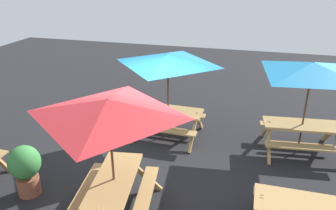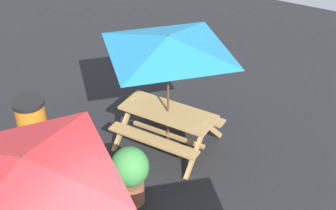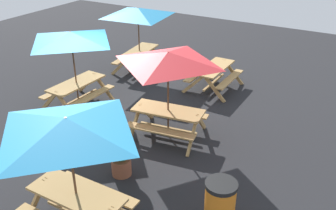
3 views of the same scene
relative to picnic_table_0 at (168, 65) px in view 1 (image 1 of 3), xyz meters
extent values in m
plane|color=#232326|center=(0.13, 1.44, -1.99)|extent=(24.00, 24.00, 0.00)
cube|color=tan|center=(0.00, 0.00, -1.25)|extent=(1.83, 0.77, 0.05)
cube|color=tan|center=(-0.02, -0.55, -1.54)|extent=(1.81, 0.33, 0.04)
cube|color=tan|center=(0.02, 0.55, -1.54)|extent=(1.81, 0.33, 0.04)
cube|color=tan|center=(-0.79, -0.33, -1.62)|extent=(0.09, 0.80, 0.81)
cube|color=tan|center=(-0.76, 0.40, -1.62)|extent=(0.09, 0.80, 0.81)
cube|color=tan|center=(0.76, -0.40, -1.62)|extent=(0.09, 0.80, 0.81)
cube|color=tan|center=(0.79, 0.33, -1.62)|extent=(0.09, 0.80, 0.81)
cube|color=tan|center=(0.00, 0.00, -1.77)|extent=(1.56, 0.13, 0.06)
cylinder|color=brown|center=(0.00, 0.00, -0.84)|extent=(0.04, 0.04, 2.30)
pyramid|color=#268CC6|center=(0.00, 0.00, 0.17)|extent=(2.08, 2.08, 0.28)
cube|color=tan|center=(0.14, 3.20, -1.25)|extent=(0.96, 1.88, 0.05)
cube|color=tan|center=(0.68, 3.28, -1.54)|extent=(0.52, 1.82, 0.04)
cube|color=tan|center=(-0.41, 3.12, -1.54)|extent=(0.52, 1.82, 0.04)
cube|color=tan|center=(0.62, 2.48, -1.62)|extent=(0.80, 0.18, 0.81)
cube|color=tan|center=(-0.11, 2.37, -1.62)|extent=(0.80, 0.18, 0.81)
cube|color=tan|center=(0.14, 3.20, -1.77)|extent=(0.30, 1.55, 0.06)
cylinder|color=brown|center=(0.14, 3.20, -0.84)|extent=(0.04, 0.04, 2.30)
pyramid|color=red|center=(0.14, 3.20, 0.17)|extent=(2.27, 2.27, 0.28)
cube|color=tan|center=(-3.34, -0.02, -1.25)|extent=(1.87, 0.89, 0.05)
cube|color=tan|center=(-3.28, -0.56, -1.54)|extent=(1.82, 0.45, 0.04)
cube|color=tan|center=(-3.40, 0.53, -1.54)|extent=(1.82, 0.45, 0.04)
cube|color=tan|center=(-4.08, -0.46, -1.62)|extent=(0.15, 0.80, 0.81)
cube|color=tan|center=(-2.52, -0.30, -1.62)|extent=(0.15, 0.80, 0.81)
cube|color=tan|center=(-2.60, 0.43, -1.62)|extent=(0.15, 0.80, 0.81)
cube|color=tan|center=(-3.34, -0.02, -1.77)|extent=(1.56, 0.24, 0.06)
cylinder|color=brown|center=(-3.34, -0.02, -0.84)|extent=(0.04, 0.04, 2.30)
pyramid|color=#268CC6|center=(-3.34, -0.02, 0.17)|extent=(2.81, 2.81, 0.28)
cube|color=tan|center=(-3.19, 3.01, -1.25)|extent=(1.80, 0.71, 0.05)
cube|color=tan|center=(-3.20, 2.46, -1.54)|extent=(1.80, 0.27, 0.04)
cube|color=tan|center=(-2.42, 2.64, -1.62)|extent=(0.06, 0.80, 0.81)
cylinder|color=#935138|center=(2.06, 3.12, -1.79)|extent=(0.44, 0.44, 0.40)
ellipsoid|color=#3D8C42|center=(2.06, 3.12, -1.25)|extent=(0.62, 0.62, 0.68)
camera|label=1|loc=(-2.06, 7.62, 2.27)|focal=35.00mm
camera|label=2|loc=(-2.52, -0.25, 3.68)|focal=50.00mm
camera|label=3|loc=(7.37, 7.39, 3.21)|focal=40.00mm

